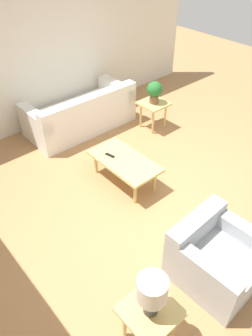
% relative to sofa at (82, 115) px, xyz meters
% --- Properties ---
extents(ground_plane, '(14.00, 14.00, 0.00)m').
position_rel_sofa_xyz_m(ground_plane, '(-2.31, 0.26, -0.30)').
color(ground_plane, '#A87A4C').
extents(wall_right, '(0.12, 7.20, 2.70)m').
position_rel_sofa_xyz_m(wall_right, '(0.75, 0.26, 1.05)').
color(wall_right, silver).
rests_on(wall_right, ground_plane).
extents(sofa, '(0.97, 2.04, 0.80)m').
position_rel_sofa_xyz_m(sofa, '(0.00, 0.00, 0.00)').
color(sofa, white).
rests_on(sofa, ground_plane).
extents(armchair, '(0.93, 0.91, 0.73)m').
position_rel_sofa_xyz_m(armchair, '(-3.68, 0.74, 0.00)').
color(armchair, '#A8ADB2').
rests_on(armchair, ground_plane).
extents(coffee_table, '(1.13, 0.60, 0.42)m').
position_rel_sofa_xyz_m(coffee_table, '(-1.74, 0.42, 0.08)').
color(coffee_table, tan).
rests_on(coffee_table, ground_plane).
extents(side_table_plant, '(0.50, 0.50, 0.53)m').
position_rel_sofa_xyz_m(side_table_plant, '(-0.87, -1.07, 0.15)').
color(side_table_plant, tan).
rests_on(side_table_plant, ground_plane).
extents(side_table_lamp, '(0.50, 0.50, 0.53)m').
position_rel_sofa_xyz_m(side_table_lamp, '(-3.72, 1.83, 0.15)').
color(side_table_lamp, tan).
rests_on(side_table_lamp, ground_plane).
extents(potted_plant, '(0.29, 0.29, 0.41)m').
position_rel_sofa_xyz_m(potted_plant, '(-0.87, -1.07, 0.47)').
color(potted_plant, brown).
rests_on(potted_plant, side_table_plant).
extents(table_lamp, '(0.27, 0.27, 0.47)m').
position_rel_sofa_xyz_m(table_lamp, '(-3.72, 1.83, 0.54)').
color(table_lamp, '#333333').
rests_on(table_lamp, side_table_lamp).
extents(remote_control, '(0.16, 0.07, 0.02)m').
position_rel_sofa_xyz_m(remote_control, '(-1.51, 0.52, 0.13)').
color(remote_control, black).
rests_on(remote_control, coffee_table).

